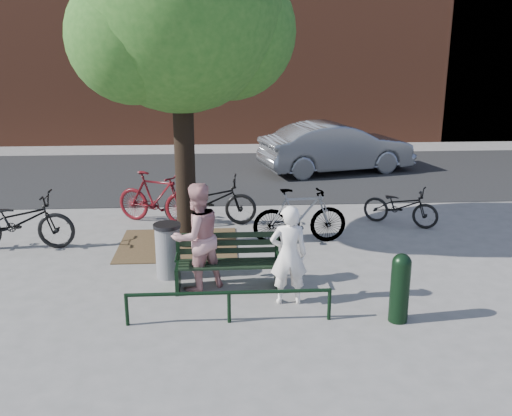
{
  "coord_description": "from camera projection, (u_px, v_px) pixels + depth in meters",
  "views": [
    {
      "loc": [
        -0.07,
        -8.89,
        4.04
      ],
      "look_at": [
        0.53,
        1.0,
        1.12
      ],
      "focal_mm": 40.0,
      "sensor_mm": 36.0,
      "label": 1
    }
  ],
  "objects": [
    {
      "name": "guard_railing",
      "position": [
        229.0,
        297.0,
        8.39
      ],
      "size": [
        3.06,
        0.06,
        0.51
      ],
      "color": "black",
      "rests_on": "ground"
    },
    {
      "name": "bollard",
      "position": [
        400.0,
        285.0,
        8.4
      ],
      "size": [
        0.29,
        0.29,
        1.07
      ],
      "color": "black",
      "rests_on": "ground"
    },
    {
      "name": "dirt_pit",
      "position": [
        178.0,
        245.0,
        11.7
      ],
      "size": [
        2.4,
        2.0,
        0.02
      ],
      "primitive_type": "cube",
      "color": "brown",
      "rests_on": "ground"
    },
    {
      "name": "parked_car",
      "position": [
        337.0,
        147.0,
        18.0
      ],
      "size": [
        5.07,
        2.81,
        1.58
      ],
      "primitive_type": "imported",
      "rotation": [
        0.0,
        0.0,
        1.82
      ],
      "color": "gray",
      "rests_on": "ground"
    },
    {
      "name": "bicycle_b",
      "position": [
        156.0,
        198.0,
        12.96
      ],
      "size": [
        2.05,
        1.34,
        1.2
      ],
      "primitive_type": "imported",
      "rotation": [
        0.0,
        0.0,
        1.14
      ],
      "color": "#4E0B10",
      "rests_on": "ground"
    },
    {
      "name": "ground",
      "position": [
        228.0,
        289.0,
        9.66
      ],
      "size": [
        90.0,
        90.0,
        0.0
      ],
      "primitive_type": "plane",
      "color": "gray",
      "rests_on": "ground"
    },
    {
      "name": "person_left",
      "position": [
        289.0,
        255.0,
        8.92
      ],
      "size": [
        0.59,
        0.39,
        1.62
      ],
      "primitive_type": "imported",
      "rotation": [
        0.0,
        0.0,
        3.14
      ],
      "color": "white",
      "rests_on": "ground"
    },
    {
      "name": "road",
      "position": [
        224.0,
        175.0,
        17.79
      ],
      "size": [
        40.0,
        7.0,
        0.01
      ],
      "primitive_type": "cube",
      "color": "black",
      "rests_on": "ground"
    },
    {
      "name": "park_bench",
      "position": [
        228.0,
        261.0,
        9.6
      ],
      "size": [
        1.74,
        0.54,
        0.97
      ],
      "color": "black",
      "rests_on": "ground"
    },
    {
      "name": "bicycle_a",
      "position": [
        19.0,
        221.0,
        11.36
      ],
      "size": [
        2.19,
        0.78,
        1.15
      ],
      "primitive_type": "imported",
      "rotation": [
        0.0,
        0.0,
        1.58
      ],
      "color": "black",
      "rests_on": "ground"
    },
    {
      "name": "person_right",
      "position": [
        197.0,
        237.0,
        9.43
      ],
      "size": [
        1.12,
        1.05,
        1.83
      ],
      "primitive_type": "imported",
      "rotation": [
        0.0,
        0.0,
        3.68
      ],
      "color": "tan",
      "rests_on": "ground"
    },
    {
      "name": "bicycle_e",
      "position": [
        401.0,
        206.0,
        12.88
      ],
      "size": [
        1.76,
        1.38,
        0.89
      ],
      "primitive_type": "imported",
      "rotation": [
        0.0,
        0.0,
        1.03
      ],
      "color": "black",
      "rests_on": "ground"
    },
    {
      "name": "bicycle_d",
      "position": [
        300.0,
        216.0,
        11.68
      ],
      "size": [
        1.97,
        0.67,
        1.17
      ],
      "primitive_type": "imported",
      "rotation": [
        0.0,
        0.0,
        1.63
      ],
      "color": "gray",
      "rests_on": "ground"
    },
    {
      "name": "street_tree",
      "position": [
        183.0,
        19.0,
        10.47
      ],
      "size": [
        4.2,
        3.8,
        6.5
      ],
      "color": "black",
      "rests_on": "ground"
    },
    {
      "name": "litter_bin",
      "position": [
        168.0,
        250.0,
        10.03
      ],
      "size": [
        0.48,
        0.48,
        0.98
      ],
      "color": "gray",
      "rests_on": "ground"
    },
    {
      "name": "bicycle_c",
      "position": [
        210.0,
        200.0,
        12.93
      ],
      "size": [
        2.16,
        0.9,
        1.11
      ],
      "primitive_type": "imported",
      "rotation": [
        0.0,
        0.0,
        1.49
      ],
      "color": "black",
      "rests_on": "ground"
    }
  ]
}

